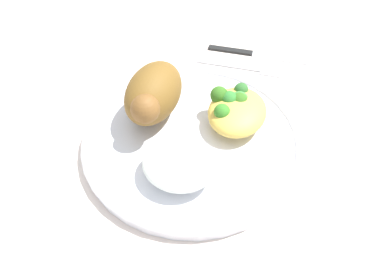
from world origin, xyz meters
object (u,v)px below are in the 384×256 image
at_px(mac_cheese_with_broccoli, 236,109).
at_px(napkin, 33,253).
at_px(plate, 192,138).
at_px(rice_pile, 179,163).
at_px(roasted_chicken, 153,94).
at_px(fork, 244,67).
at_px(knife, 252,53).

distance_m(mac_cheese_with_broccoli, napkin, 0.30).
height_order(plate, rice_pile, rice_pile).
relative_size(roasted_chicken, fork, 0.84).
relative_size(knife, napkin, 1.82).
height_order(mac_cheese_with_broccoli, fork, mac_cheese_with_broccoli).
height_order(plate, fork, plate).
distance_m(plate, knife, 0.24).
bearing_deg(plate, knife, 172.91).
bearing_deg(fork, plate, -7.98).
relative_size(mac_cheese_with_broccoli, knife, 0.51).
xyz_separation_m(plate, napkin, (0.21, -0.11, -0.01)).
bearing_deg(mac_cheese_with_broccoli, knife, -174.68).
bearing_deg(roasted_chicken, plate, 74.10).
distance_m(knife, napkin, 0.46).
bearing_deg(rice_pile, roasted_chicken, -140.19).
height_order(roasted_chicken, mac_cheese_with_broccoli, roasted_chicken).
xyz_separation_m(roasted_chicken, fork, (-0.17, 0.09, -0.05)).
distance_m(plate, mac_cheese_with_broccoli, 0.07).
height_order(roasted_chicken, knife, roasted_chicken).
xyz_separation_m(mac_cheese_with_broccoli, knife, (-0.19, -0.02, -0.04)).
distance_m(mac_cheese_with_broccoli, knife, 0.19).
distance_m(roasted_chicken, knife, 0.24).
relative_size(roasted_chicken, mac_cheese_with_broccoli, 1.24).
relative_size(plate, rice_pile, 3.30).
height_order(rice_pile, knife, rice_pile).
relative_size(roasted_chicken, knife, 0.63).
height_order(plate, mac_cheese_with_broccoli, mac_cheese_with_broccoli).
bearing_deg(knife, napkin, -17.13).
bearing_deg(rice_pile, napkin, -39.03).
relative_size(mac_cheese_with_broccoli, napkin, 0.93).
bearing_deg(knife, plate, -7.09).
bearing_deg(plate, rice_pile, 6.73).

